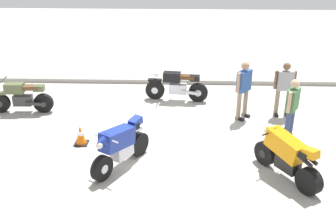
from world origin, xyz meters
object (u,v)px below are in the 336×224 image
Objects in this scene: motorcycle_blue_sportbike at (120,145)px; person_in_blue_shirt at (244,86)px; motorcycle_orange_sportbike at (287,155)px; person_in_green_shirt at (292,106)px; motorcycle_olive_vintage at (21,98)px; traffic_cone at (81,135)px; motorcycle_black_cruiser at (177,86)px; person_in_gray_shirt at (284,86)px.

person_in_blue_shirt reaches higher than motorcycle_blue_sportbike.
motorcycle_orange_sportbike is at bearing 116.25° from motorcycle_blue_sportbike.
person_in_green_shirt is at bearing -47.59° from motorcycle_orange_sportbike.
motorcycle_blue_sportbike is 0.90× the size of motorcycle_olive_vintage.
motorcycle_olive_vintage is 3.69× the size of traffic_cone.
person_in_green_shirt is at bearing 167.45° from motorcycle_olive_vintage.
person_in_green_shirt is (0.53, 1.88, 0.39)m from motorcycle_orange_sportbike.
person_in_blue_shirt is at bearing 154.03° from motorcycle_black_cruiser.
motorcycle_olive_vintage is at bearing -99.41° from motorcycle_blue_sportbike.
person_in_blue_shirt reaches higher than motorcycle_black_cruiser.
motorcycle_orange_sportbike reaches higher than motorcycle_olive_vintage.
motorcycle_blue_sportbike is (-3.81, 0.34, 0.00)m from motorcycle_orange_sportbike.
motorcycle_blue_sportbike is 3.33× the size of traffic_cone.
motorcycle_olive_vintage is 1.14× the size of person_in_green_shirt.
motorcycle_blue_sportbike is 5.47m from person_in_gray_shirt.
person_in_green_shirt is 0.97× the size of person_in_blue_shirt.
motorcycle_blue_sportbike is at bearing 53.17° from motorcycle_orange_sportbike.
person_in_gray_shirt is 6.11m from traffic_cone.
person_in_blue_shirt reaches higher than motorcycle_orange_sportbike.
motorcycle_olive_vintage is at bearing 21.90° from person_in_green_shirt.
person_in_gray_shirt is at bearing -63.69° from person_in_green_shirt.
motorcycle_blue_sportbike is at bearing 137.40° from motorcycle_olive_vintage.
person_in_green_shirt is at bearing -7.57° from person_in_gray_shirt.
motorcycle_orange_sportbike is 3.32× the size of traffic_cone.
motorcycle_black_cruiser is at bearing -2.23° from motorcycle_orange_sportbike.
traffic_cone is (-2.50, -3.07, -0.26)m from motorcycle_black_cruiser.
person_in_gray_shirt reaches higher than motorcycle_blue_sportbike.
motorcycle_black_cruiser is (1.28, 4.13, -0.07)m from motorcycle_blue_sportbike.
motorcycle_orange_sportbike and motorcycle_blue_sportbike have the same top height.
person_in_green_shirt reaches higher than person_in_gray_shirt.
motorcycle_orange_sportbike is 0.99× the size of person_in_blue_shirt.
motorcycle_olive_vintage is at bearing 20.27° from motorcycle_black_cruiser.
traffic_cone is (-1.22, 1.06, -0.33)m from motorcycle_blue_sportbike.
person_in_blue_shirt is (6.77, -0.19, 0.54)m from motorcycle_olive_vintage.
person_in_blue_shirt reaches higher than motorcycle_olive_vintage.
person_in_green_shirt reaches higher than motorcycle_olive_vintage.
motorcycle_olive_vintage is at bearing 33.57° from motorcycle_orange_sportbike.
motorcycle_black_cruiser is (-2.53, 4.46, -0.07)m from motorcycle_orange_sportbike.
person_in_blue_shirt is at bearing 176.45° from motorcycle_olive_vintage.
person_in_gray_shirt is at bearing 155.57° from motorcycle_blue_sportbike.
person_in_green_shirt is 3.23× the size of traffic_cone.
motorcycle_black_cruiser is 4.03m from person_in_green_shirt.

